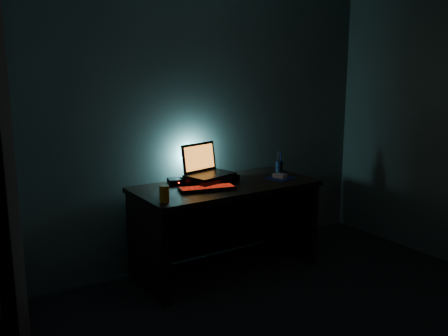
# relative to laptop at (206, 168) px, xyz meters

# --- Properties ---
(room) EXTENTS (3.50, 4.00, 2.50)m
(room) POSITION_rel_laptop_xyz_m (0.10, -1.77, 0.38)
(room) COLOR black
(room) RESTS_ON ground
(desk) EXTENTS (1.50, 0.70, 0.75)m
(desk) POSITION_rel_laptop_xyz_m (0.10, -0.10, -0.38)
(desk) COLOR black
(desk) RESTS_ON ground
(curtain) EXTENTS (0.06, 0.65, 2.30)m
(curtain) POSITION_rel_laptop_xyz_m (-1.61, -0.35, 0.28)
(curtain) COLOR #BDA597
(curtain) RESTS_ON ground
(riser) EXTENTS (0.46, 0.38, 0.06)m
(riser) POSITION_rel_laptop_xyz_m (0.01, -0.05, -0.09)
(riser) COLOR black
(riser) RESTS_ON desk
(laptop) EXTENTS (0.43, 0.36, 0.26)m
(laptop) POSITION_rel_laptop_xyz_m (0.00, 0.00, 0.00)
(laptop) COLOR black
(laptop) RESTS_ON riser
(keyboard) EXTENTS (0.46, 0.24, 0.03)m
(keyboard) POSITION_rel_laptop_xyz_m (-0.13, -0.24, -0.11)
(keyboard) COLOR black
(keyboard) RESTS_ON desk
(mousepad) EXTENTS (0.26, 0.25, 0.00)m
(mousepad) POSITION_rel_laptop_xyz_m (0.60, -0.23, -0.12)
(mousepad) COLOR navy
(mousepad) RESTS_ON desk
(mouse) EXTENTS (0.09, 0.13, 0.03)m
(mouse) POSITION_rel_laptop_xyz_m (0.60, -0.23, -0.10)
(mouse) COLOR #9A999E
(mouse) RESTS_ON mousepad
(pen_cup) EXTENTS (0.08, 0.08, 0.09)m
(pen_cup) POSITION_rel_laptop_xyz_m (0.78, -0.01, -0.07)
(pen_cup) COLOR black
(pen_cup) RESTS_ON desk
(juice_glass) EXTENTS (0.08, 0.08, 0.12)m
(juice_glass) POSITION_rel_laptop_xyz_m (-0.56, -0.36, -0.06)
(juice_glass) COLOR orange
(juice_glass) RESTS_ON desk
(router) EXTENTS (0.17, 0.15, 0.05)m
(router) POSITION_rel_laptop_xyz_m (-0.24, 0.05, -0.10)
(router) COLOR black
(router) RESTS_ON desk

